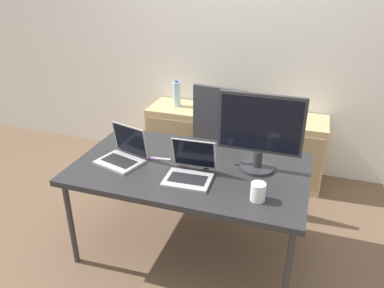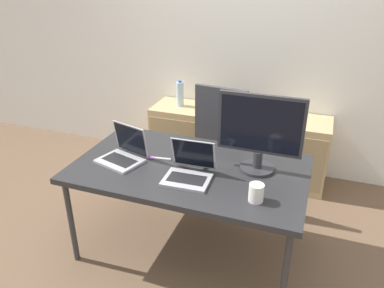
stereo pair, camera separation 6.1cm
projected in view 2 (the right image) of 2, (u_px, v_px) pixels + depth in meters
ground_plane at (190, 247)px, 2.87m from camera, size 14.00×14.00×0.00m
wall_back at (244, 40)px, 3.57m from camera, size 10.00×0.05×2.60m
desk at (190, 172)px, 2.58m from camera, size 1.59×0.93×0.70m
office_chair at (227, 155)px, 3.35m from camera, size 0.56×0.59×1.09m
cabinet_left at (181, 135)px, 3.94m from camera, size 0.52×0.45×0.66m
cabinet_right at (299, 153)px, 3.56m from camera, size 0.52×0.45×0.66m
water_bottle at (180, 94)px, 3.74m from camera, size 0.08×0.08×0.26m
laptop_left at (123, 153)px, 2.63m from camera, size 0.35×0.33×0.24m
laptop_right at (189, 171)px, 2.41m from camera, size 0.31×0.30×0.24m
monitor at (260, 132)px, 2.41m from camera, size 0.55×0.23×0.53m
mouse at (205, 166)px, 2.54m from camera, size 0.04×0.06×0.03m
coffee_cup_white at (256, 193)px, 2.17m from camera, size 0.09×0.09×0.11m
coffee_cup_brown at (183, 154)px, 2.59m from camera, size 0.08×0.08×0.13m
scissors at (158, 158)px, 2.66m from camera, size 0.17×0.06×0.01m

